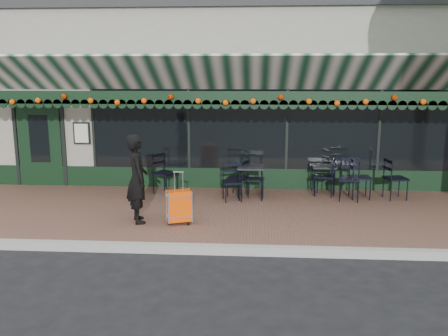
# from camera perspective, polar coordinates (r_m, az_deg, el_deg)

# --- Properties ---
(ground) EXTENTS (80.00, 80.00, 0.00)m
(ground) POSITION_cam_1_polar(r_m,az_deg,el_deg) (8.15, -0.94, -10.06)
(ground) COLOR black
(ground) RESTS_ON ground
(sidewalk) EXTENTS (18.00, 4.00, 0.15)m
(sidewalk) POSITION_cam_1_polar(r_m,az_deg,el_deg) (10.01, 0.01, -5.49)
(sidewalk) COLOR brown
(sidewalk) RESTS_ON ground
(curb) EXTENTS (18.00, 0.16, 0.15)m
(curb) POSITION_cam_1_polar(r_m,az_deg,el_deg) (8.04, -0.99, -9.77)
(curb) COLOR #9E9E99
(curb) RESTS_ON ground
(restaurant_building) EXTENTS (12.00, 9.60, 4.50)m
(restaurant_building) POSITION_cam_1_polar(r_m,az_deg,el_deg) (15.42, 1.46, 8.74)
(restaurant_building) COLOR gray
(restaurant_building) RESTS_ON ground
(woman) EXTENTS (0.62, 0.73, 1.70)m
(woman) POSITION_cam_1_polar(r_m,az_deg,el_deg) (9.16, -10.40, -1.27)
(woman) COLOR black
(woman) RESTS_ON sidewalk
(suitcase) EXTENTS (0.50, 0.38, 1.01)m
(suitcase) POSITION_cam_1_polar(r_m,az_deg,el_deg) (9.05, -5.42, -4.63)
(suitcase) COLOR #F94D07
(suitcase) RESTS_ON sidewalk
(cafe_table_a) EXTENTS (0.55, 0.55, 0.68)m
(cafe_table_a) POSITION_cam_1_polar(r_m,az_deg,el_deg) (11.45, 11.90, -0.06)
(cafe_table_a) COLOR black
(cafe_table_a) RESTS_ON sidewalk
(cafe_table_b) EXTENTS (0.60, 0.60, 0.75)m
(cafe_table_b) POSITION_cam_1_polar(r_m,az_deg,el_deg) (10.78, 3.25, -0.19)
(cafe_table_b) COLOR black
(cafe_table_b) RESTS_ON sidewalk
(chair_a_left) EXTENTS (0.56, 0.56, 0.91)m
(chair_a_left) POSITION_cam_1_polar(r_m,az_deg,el_deg) (11.29, 12.02, -1.01)
(chair_a_left) COLOR black
(chair_a_left) RESTS_ON sidewalk
(chair_a_right) EXTENTS (0.48, 0.48, 0.95)m
(chair_a_right) POSITION_cam_1_polar(r_m,az_deg,el_deg) (11.25, 16.05, -1.16)
(chair_a_right) COLOR black
(chair_a_right) RESTS_ON sidewalk
(chair_a_front) EXTENTS (0.57, 0.57, 0.96)m
(chair_a_front) POSITION_cam_1_polar(r_m,az_deg,el_deg) (11.01, 14.88, -1.34)
(chair_a_front) COLOR black
(chair_a_front) RESTS_ON sidewalk
(chair_a_extra) EXTENTS (0.54, 0.54, 0.94)m
(chair_a_extra) POSITION_cam_1_polar(r_m,az_deg,el_deg) (11.43, 19.96, -1.23)
(chair_a_extra) COLOR black
(chair_a_extra) RESTS_ON sidewalk
(chair_b_left) EXTENTS (0.55, 0.55, 0.86)m
(chair_b_left) POSITION_cam_1_polar(r_m,az_deg,el_deg) (11.02, 1.65, -1.20)
(chair_b_left) COLOR black
(chair_b_left) RESTS_ON sidewalk
(chair_b_right) EXTENTS (0.41, 0.41, 0.81)m
(chair_b_right) POSITION_cam_1_polar(r_m,az_deg,el_deg) (10.97, 3.86, -1.42)
(chair_b_right) COLOR black
(chair_b_right) RESTS_ON sidewalk
(chair_b_front) EXTENTS (0.51, 0.51, 0.85)m
(chair_b_front) POSITION_cam_1_polar(r_m,az_deg,el_deg) (10.58, 0.99, -1.75)
(chair_b_front) COLOR black
(chair_b_front) RESTS_ON sidewalk
(chair_solo) EXTENTS (0.65, 0.65, 0.96)m
(chair_solo) POSITION_cam_1_polar(r_m,az_deg,el_deg) (11.33, -7.10, -0.67)
(chair_solo) COLOR black
(chair_solo) RESTS_ON sidewalk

